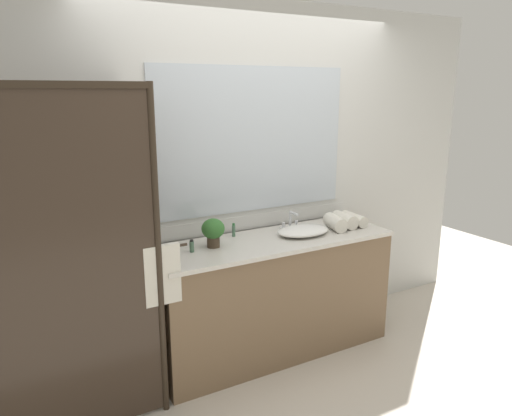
# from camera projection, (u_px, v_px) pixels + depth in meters

# --- Properties ---
(ground_plane) EXTENTS (8.00, 8.00, 0.00)m
(ground_plane) POSITION_uv_depth(u_px,v_px,m) (273.00, 350.00, 3.68)
(ground_plane) COLOR beige
(wall_back_with_mirror) EXTENTS (4.40, 0.06, 2.60)m
(wall_back_with_mirror) POSITION_uv_depth(u_px,v_px,m) (251.00, 176.00, 3.66)
(wall_back_with_mirror) COLOR silver
(wall_back_with_mirror) RESTS_ON ground_plane
(vanity_cabinet) EXTENTS (1.80, 0.58, 0.90)m
(vanity_cabinet) POSITION_uv_depth(u_px,v_px,m) (273.00, 295.00, 3.58)
(vanity_cabinet) COLOR brown
(vanity_cabinet) RESTS_ON ground_plane
(shower_enclosure) EXTENTS (1.20, 0.59, 2.00)m
(shower_enclosure) POSITION_uv_depth(u_px,v_px,m) (98.00, 261.00, 2.67)
(shower_enclosure) COLOR #2D2319
(shower_enclosure) RESTS_ON ground_plane
(sink_basin) EXTENTS (0.42, 0.29, 0.06)m
(sink_basin) POSITION_uv_depth(u_px,v_px,m) (303.00, 231.00, 3.56)
(sink_basin) COLOR white
(sink_basin) RESTS_ON vanity_cabinet
(faucet) EXTENTS (0.17, 0.13, 0.14)m
(faucet) POSITION_uv_depth(u_px,v_px,m) (291.00, 223.00, 3.70)
(faucet) COLOR silver
(faucet) RESTS_ON vanity_cabinet
(potted_plant) EXTENTS (0.16, 0.16, 0.20)m
(potted_plant) POSITION_uv_depth(u_px,v_px,m) (213.00, 230.00, 3.26)
(potted_plant) COLOR #473828
(potted_plant) RESTS_ON vanity_cabinet
(amenity_bottle_shampoo) EXTENTS (0.03, 0.03, 0.10)m
(amenity_bottle_shampoo) POSITION_uv_depth(u_px,v_px,m) (234.00, 230.00, 3.51)
(amenity_bottle_shampoo) COLOR #4C7056
(amenity_bottle_shampoo) RESTS_ON vanity_cabinet
(amenity_bottle_conditioner) EXTENTS (0.03, 0.03, 0.09)m
(amenity_bottle_conditioner) POSITION_uv_depth(u_px,v_px,m) (192.00, 246.00, 3.17)
(amenity_bottle_conditioner) COLOR #4C7056
(amenity_bottle_conditioner) RESTS_ON vanity_cabinet
(rolled_towel_near_edge) EXTENTS (0.11, 0.26, 0.09)m
(rolled_towel_near_edge) POSITION_uv_depth(u_px,v_px,m) (354.00, 219.00, 3.82)
(rolled_towel_near_edge) COLOR silver
(rolled_towel_near_edge) RESTS_ON vanity_cabinet
(rolled_towel_middle) EXTENTS (0.13, 0.24, 0.11)m
(rolled_towel_middle) POSITION_uv_depth(u_px,v_px,m) (344.00, 220.00, 3.76)
(rolled_towel_middle) COLOR silver
(rolled_towel_middle) RESTS_ON vanity_cabinet
(rolled_towel_far_edge) EXTENTS (0.16, 0.25, 0.11)m
(rolled_towel_far_edge) POSITION_uv_depth(u_px,v_px,m) (335.00, 223.00, 3.69)
(rolled_towel_far_edge) COLOR silver
(rolled_towel_far_edge) RESTS_ON vanity_cabinet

